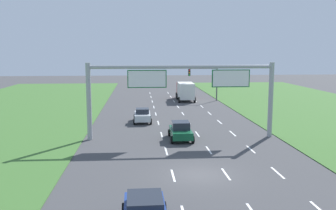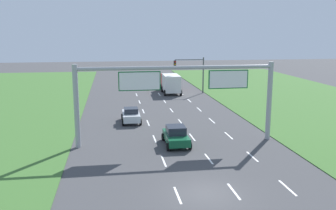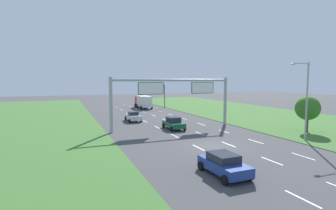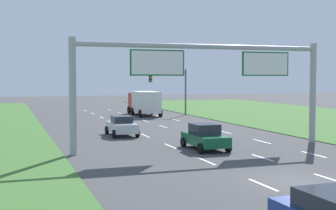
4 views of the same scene
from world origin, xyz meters
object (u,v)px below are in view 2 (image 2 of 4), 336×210
(box_truck, at_px, (170,83))
(traffic_light_mast, at_px, (191,69))
(car_near_red, at_px, (176,136))
(car_lead_silver, at_px, (131,115))
(sign_gantry, at_px, (179,87))

(box_truck, height_order, traffic_light_mast, traffic_light_mast)
(car_near_red, xyz_separation_m, car_lead_silver, (-3.39, 8.69, -0.03))
(car_lead_silver, bearing_deg, sign_gantry, -65.62)
(car_near_red, bearing_deg, box_truck, 82.02)
(car_lead_silver, height_order, box_truck, box_truck)
(box_truck, xyz_separation_m, traffic_light_mast, (3.10, -0.99, 2.25))
(car_near_red, height_order, traffic_light_mast, traffic_light_mast)
(box_truck, distance_m, traffic_light_mast, 3.96)
(car_near_red, distance_m, sign_gantry, 4.15)
(car_lead_silver, relative_size, box_truck, 0.54)
(car_near_red, xyz_separation_m, sign_gantry, (0.30, 0.54, 4.10))
(sign_gantry, bearing_deg, car_near_red, -119.53)
(car_near_red, bearing_deg, sign_gantry, 60.48)
(sign_gantry, distance_m, traffic_light_mast, 26.53)
(box_truck, bearing_deg, traffic_light_mast, -16.66)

